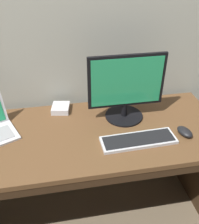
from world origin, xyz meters
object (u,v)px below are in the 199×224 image
(wired_keyboard, at_px, (138,140))
(computer_mouse, at_px, (185,132))
(external_monitor, at_px, (126,88))
(external_drive_box, at_px, (61,108))

(wired_keyboard, bearing_deg, computer_mouse, 2.59)
(external_monitor, distance_m, computer_mouse, 0.44)
(computer_mouse, height_order, external_drive_box, computer_mouse)
(computer_mouse, xyz_separation_m, external_drive_box, (-0.71, 0.39, -0.00))
(external_monitor, height_order, wired_keyboard, external_monitor)
(wired_keyboard, bearing_deg, external_monitor, 94.10)
(external_monitor, relative_size, external_drive_box, 3.80)
(external_monitor, relative_size, wired_keyboard, 1.07)
(external_monitor, height_order, computer_mouse, external_monitor)
(external_monitor, xyz_separation_m, wired_keyboard, (0.02, -0.25, -0.21))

